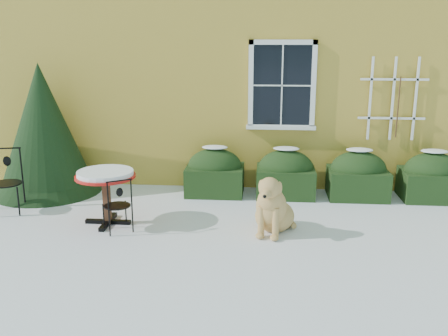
# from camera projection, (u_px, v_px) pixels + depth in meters

# --- Properties ---
(ground) EXTENTS (80.00, 80.00, 0.00)m
(ground) POSITION_uv_depth(u_px,v_px,m) (218.00, 250.00, 6.84)
(ground) COLOR white
(ground) RESTS_ON ground
(house) EXTENTS (12.40, 8.40, 6.40)m
(house) POSITION_uv_depth(u_px,v_px,m) (244.00, 22.00, 12.78)
(house) COLOR gold
(house) RESTS_ON ground
(hedge_row) EXTENTS (4.95, 0.80, 0.91)m
(hedge_row) POSITION_uv_depth(u_px,v_px,m) (321.00, 175.00, 9.06)
(hedge_row) COLOR black
(hedge_row) RESTS_ON ground
(evergreen_shrub) EXTENTS (1.98, 1.98, 2.40)m
(evergreen_shrub) POSITION_uv_depth(u_px,v_px,m) (45.00, 141.00, 9.21)
(evergreen_shrub) COLOR black
(evergreen_shrub) RESTS_ON ground
(bistro_table) EXTENTS (0.92, 0.92, 0.85)m
(bistro_table) POSITION_uv_depth(u_px,v_px,m) (106.00, 180.00, 7.63)
(bistro_table) COLOR black
(bistro_table) RESTS_ON ground
(patio_chair_near) EXTENTS (0.51, 0.51, 0.83)m
(patio_chair_near) POSITION_uv_depth(u_px,v_px,m) (118.00, 205.00, 7.40)
(patio_chair_near) COLOR black
(patio_chair_near) RESTS_ON ground
(patio_chair_far) EXTENTS (0.57, 0.57, 1.05)m
(patio_chair_far) POSITION_uv_depth(u_px,v_px,m) (6.00, 181.00, 8.24)
(patio_chair_far) COLOR black
(patio_chair_far) RESTS_ON ground
(dog) EXTENTS (0.74, 0.99, 0.93)m
(dog) POSITION_uv_depth(u_px,v_px,m) (273.00, 209.00, 7.34)
(dog) COLOR tan
(dog) RESTS_ON ground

